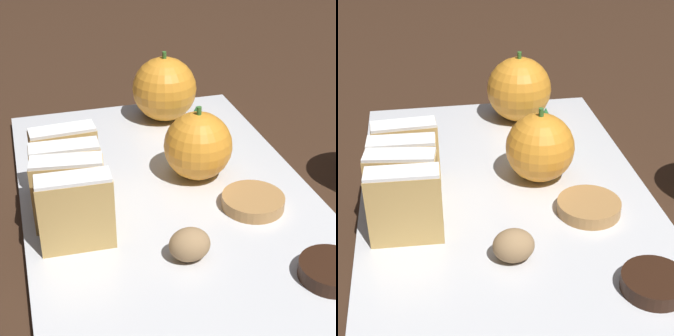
{
  "view_description": "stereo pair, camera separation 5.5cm",
  "coord_description": "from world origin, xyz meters",
  "views": [
    {
      "loc": [
        -0.13,
        -0.46,
        0.32
      ],
      "look_at": [
        0.0,
        0.0,
        0.04
      ],
      "focal_mm": 60.0,
      "sensor_mm": 36.0,
      "label": 1
    },
    {
      "loc": [
        -0.08,
        -0.47,
        0.32
      ],
      "look_at": [
        0.0,
        0.0,
        0.04
      ],
      "focal_mm": 60.0,
      "sensor_mm": 36.0,
      "label": 2
    }
  ],
  "objects": [
    {
      "name": "ground_plane",
      "position": [
        0.0,
        0.0,
        0.0
      ],
      "size": [
        6.0,
        6.0,
        0.0
      ],
      "primitive_type": "plane",
      "color": "#382316"
    },
    {
      "name": "serving_platter",
      "position": [
        0.0,
        0.0,
        0.01
      ],
      "size": [
        0.29,
        0.45,
        0.01
      ],
      "color": "silver",
      "rests_on": "ground_plane"
    },
    {
      "name": "stollen_slice_front",
      "position": [
        -0.1,
        -0.06,
        0.05
      ],
      "size": [
        0.06,
        0.03,
        0.07
      ],
      "color": "tan",
      "rests_on": "serving_platter"
    },
    {
      "name": "stollen_slice_second",
      "position": [
        -0.1,
        -0.03,
        0.05
      ],
      "size": [
        0.07,
        0.03,
        0.07
      ],
      "color": "tan",
      "rests_on": "serving_platter"
    },
    {
      "name": "stollen_slice_third",
      "position": [
        -0.1,
        0.0,
        0.05
      ],
      "size": [
        0.06,
        0.03,
        0.07
      ],
      "color": "tan",
      "rests_on": "serving_platter"
    },
    {
      "name": "stollen_slice_fourth",
      "position": [
        -0.1,
        0.03,
        0.05
      ],
      "size": [
        0.07,
        0.03,
        0.07
      ],
      "color": "tan",
      "rests_on": "serving_platter"
    },
    {
      "name": "orange_near",
      "position": [
        0.04,
        0.17,
        0.05
      ],
      "size": [
        0.08,
        0.08,
        0.09
      ],
      "color": "orange",
      "rests_on": "serving_platter"
    },
    {
      "name": "orange_far",
      "position": [
        0.04,
        0.03,
        0.05
      ],
      "size": [
        0.07,
        0.07,
        0.08
      ],
      "color": "orange",
      "rests_on": "serving_platter"
    },
    {
      "name": "walnut",
      "position": [
        -0.01,
        -0.1,
        0.03
      ],
      "size": [
        0.04,
        0.03,
        0.03
      ],
      "color": "#9E7A51",
      "rests_on": "serving_platter"
    },
    {
      "name": "chocolate_cookie",
      "position": [
        0.09,
        -0.16,
        0.02
      ],
      "size": [
        0.05,
        0.05,
        0.01
      ],
      "color": "black",
      "rests_on": "serving_platter"
    },
    {
      "name": "gingerbread_cookie",
      "position": [
        0.07,
        -0.04,
        0.02
      ],
      "size": [
        0.06,
        0.06,
        0.01
      ],
      "color": "#B27F47",
      "rests_on": "serving_platter"
    },
    {
      "name": "evergreen_sprig",
      "position": [
        0.06,
        0.1,
        0.03
      ],
      "size": [
        0.04,
        0.04,
        0.05
      ],
      "color": "#2D7538",
      "rests_on": "serving_platter"
    }
  ]
}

